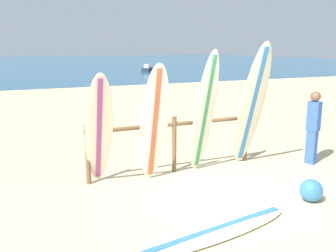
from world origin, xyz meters
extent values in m
plane|color=#D3BC8C|center=(0.00, 0.00, 0.00)|extent=(120.00, 120.00, 0.00)
cube|color=#1E5984|center=(0.00, 58.00, 0.00)|extent=(120.00, 80.00, 0.01)
cylinder|color=brown|center=(-1.96, 1.61, 0.56)|extent=(0.09, 0.09, 1.11)
cylinder|color=brown|center=(-0.25, 1.61, 0.56)|extent=(0.09, 0.09, 1.11)
cylinder|color=brown|center=(1.46, 1.61, 0.56)|extent=(0.09, 0.09, 1.11)
cylinder|color=brown|center=(-0.25, 1.61, 0.96)|extent=(3.52, 0.08, 0.08)
ellipsoid|color=silver|center=(-1.82, 1.28, 1.04)|extent=(0.59, 1.08, 2.07)
cube|color=#A53F8C|center=(-1.82, 1.28, 1.04)|extent=(0.19, 0.97, 1.91)
ellipsoid|color=white|center=(-0.83, 1.22, 1.09)|extent=(0.60, 0.57, 2.19)
cube|color=#CC5933|center=(-0.83, 1.22, 1.09)|extent=(0.14, 0.51, 2.02)
ellipsoid|color=silver|center=(0.24, 1.29, 1.20)|extent=(0.59, 0.68, 2.41)
cube|color=#388C59|center=(0.24, 1.29, 1.20)|extent=(0.19, 0.58, 2.22)
ellipsoid|color=beige|center=(1.26, 1.19, 1.28)|extent=(0.61, 0.94, 2.56)
cube|color=#3372B2|center=(1.26, 1.19, 1.28)|extent=(0.16, 0.85, 2.36)
ellipsoid|color=white|center=(-0.82, -0.90, 0.04)|extent=(2.60, 0.90, 0.07)
cube|color=#3372B2|center=(-0.82, -0.90, 0.04)|extent=(2.34, 0.45, 0.08)
cube|color=#3359B2|center=(2.60, 0.86, 0.36)|extent=(0.19, 0.23, 0.73)
cube|color=#3359B2|center=(2.60, 0.86, 1.03)|extent=(0.22, 0.28, 0.61)
sphere|color=brown|center=(2.60, 0.86, 1.44)|extent=(0.21, 0.21, 0.21)
cube|color=#333842|center=(10.20, 30.51, 0.18)|extent=(1.87, 2.44, 0.35)
cube|color=silver|center=(10.20, 30.51, 0.54)|extent=(0.88, 1.00, 0.36)
sphere|color=#3372B2|center=(1.14, -0.62, 0.18)|extent=(0.37, 0.37, 0.37)
camera|label=1|loc=(-3.22, -4.72, 2.44)|focal=39.17mm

